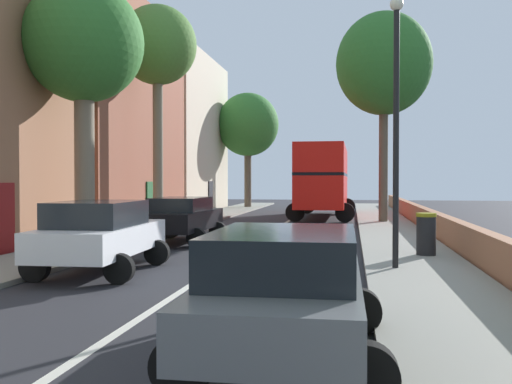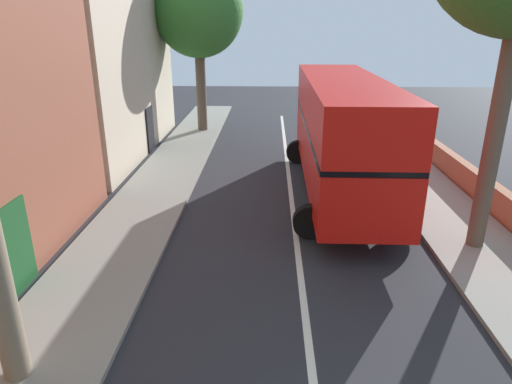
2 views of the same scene
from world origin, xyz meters
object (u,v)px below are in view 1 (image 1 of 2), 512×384
Objects in this scene: parked_car_grey_right_0 at (285,286)px; street_tree_left_4 at (158,48)px; parked_car_black_left_1 at (182,217)px; street_tree_right_1 at (384,65)px; parked_car_white_left_4 at (100,232)px; street_tree_left_2 at (248,125)px; street_tree_left_0 at (84,47)px; litter_bin_right at (426,234)px; lamppost_right at (396,110)px; double_decker_bus at (324,177)px.

street_tree_left_4 reaches higher than parked_car_grey_right_0.
street_tree_right_1 is at bearing 53.74° from parked_car_black_left_1.
street_tree_left_2 is at bearing 93.93° from parked_car_white_left_4.
street_tree_left_2 is (-9.43, 13.94, -1.52)m from street_tree_right_1.
street_tree_left_0 is 7.27× the size of litter_bin_right.
street_tree_left_0 is 6.84m from street_tree_left_4.
litter_bin_right is (1.00, 2.44, -3.11)m from lamppost_right.
street_tree_left_0 reaches higher than lamppost_right.
street_tree_left_2 reaches higher than parked_car_grey_right_0.
street_tree_left_4 is at bearing 143.60° from litter_bin_right.
parked_car_white_left_4 is 0.52× the size of street_tree_left_0.
parked_car_white_left_4 is 19.34m from street_tree_right_1.
parked_car_grey_right_0 is at bearing -48.62° from parked_car_white_left_4.
street_tree_left_2 is 1.38× the size of lamppost_right.
lamppost_right is 4.07m from litter_bin_right.
litter_bin_right is at bearing -78.06° from double_decker_bus.
lamppost_right is (1.80, 6.91, 2.90)m from parked_car_grey_right_0.
street_tree_left_0 is 0.87× the size of street_tree_left_4.
street_tree_left_0 is at bearing 160.23° from lamppost_right.
street_tree_left_2 is at bearing 122.88° from double_decker_bus.
street_tree_left_2 reaches higher than parked_car_black_left_1.
street_tree_right_1 is at bearing -53.29° from double_decker_bus.
lamppost_right is (-0.54, -15.26, -4.10)m from street_tree_right_1.
parked_car_black_left_1 reaches higher than litter_bin_right.
double_decker_bus is 12.83m from street_tree_left_4.
parked_car_grey_right_0 is at bearing -88.26° from double_decker_bus.
litter_bin_right is at bearing -19.84° from parked_car_black_left_1.
parked_car_white_left_4 reaches higher than litter_bin_right.
street_tree_left_0 reaches higher than litter_bin_right.
street_tree_left_0 is 0.81× the size of street_tree_right_1.
lamppost_right is at bearing -92.02° from street_tree_right_1.
parked_car_white_left_4 is 7.47m from lamppost_right.
parked_car_grey_right_0 is 0.50× the size of street_tree_left_2.
parked_car_black_left_1 is 9.07m from lamppost_right.
double_decker_bus is 2.50× the size of parked_car_grey_right_0.
parked_car_black_left_1 is at bearing -126.26° from street_tree_right_1.
parked_car_white_left_4 is at bearing -169.73° from lamppost_right.
street_tree_left_0 is at bearing -130.23° from street_tree_right_1.
street_tree_left_4 reaches higher than street_tree_left_0.
parked_car_grey_right_0 is 9.76m from litter_bin_right.
parked_car_grey_right_0 is 19.87m from street_tree_left_4.
parked_car_grey_right_0 is at bearing -65.97° from street_tree_left_4.
lamppost_right is at bearing 10.27° from parked_car_white_left_4.
double_decker_bus reaches higher than parked_car_black_left_1.
street_tree_left_4 reaches higher than lamppost_right.
street_tree_left_0 is at bearing 174.72° from litter_bin_right.
street_tree_left_2 is (-7.09, 36.10, 5.48)m from parked_car_grey_right_0.
lamppost_right is at bearing -112.29° from litter_bin_right.
lamppost_right is at bearing -37.68° from parked_car_black_left_1.
street_tree_left_0 is 12.00m from litter_bin_right.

